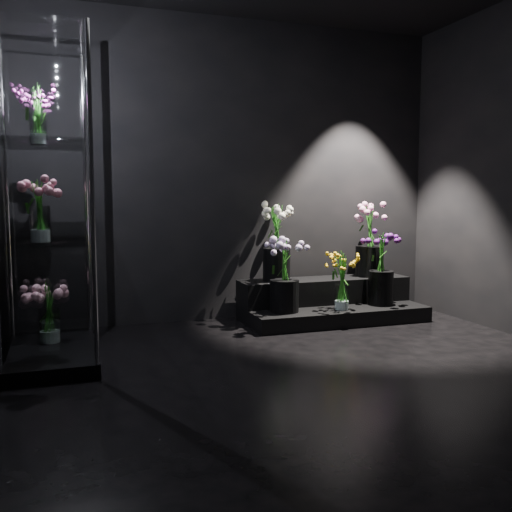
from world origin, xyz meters
name	(u,v)px	position (x,y,z in m)	size (l,w,h in m)	color
floor	(328,380)	(0.00, 0.00, 0.00)	(4.00, 4.00, 0.00)	black
wall_back	(237,171)	(0.00, 2.00, 1.40)	(4.00, 4.00, 0.00)	black
display_riser	(329,302)	(0.81, 1.67, 0.15)	(1.68, 0.75, 0.37)	black
display_case	(46,204)	(-1.68, 0.96, 1.11)	(0.61, 1.01, 2.22)	black
bouquet_orange_bells	(342,280)	(0.80, 1.38, 0.41)	(0.34, 0.34, 0.52)	white
bouquet_lilac	(284,272)	(0.27, 1.46, 0.50)	(0.38, 0.38, 0.64)	black
bouquet_purple	(381,266)	(1.26, 1.48, 0.51)	(0.38, 0.38, 0.67)	black
bouquet_cream_roses	(277,239)	(0.32, 1.77, 0.77)	(0.46, 0.46, 0.71)	black
bouquet_pink_roses	(370,237)	(1.30, 1.77, 0.76)	(0.45, 0.45, 0.71)	black
bouquet_case_pink	(40,209)	(-1.71, 0.78, 1.08)	(0.35, 0.35, 0.41)	white
bouquet_case_magenta	(38,115)	(-1.71, 1.07, 1.72)	(0.24, 0.24, 0.38)	white
bouquet_case_base_pink	(49,311)	(-1.69, 1.15, 0.34)	(0.38, 0.38, 0.45)	white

